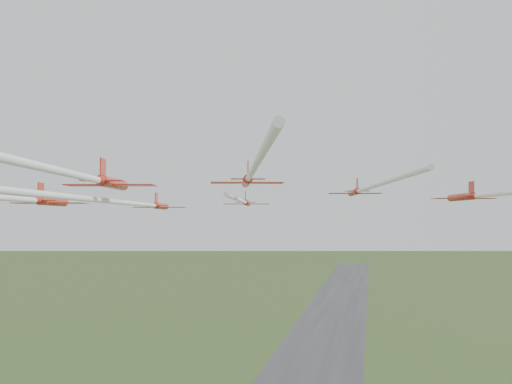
% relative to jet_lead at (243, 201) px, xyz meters
% --- Properties ---
extents(runway, '(38.00, 900.00, 0.04)m').
position_rel_jet_lead_xyz_m(runway, '(-1.47, 192.58, -60.15)').
color(runway, '#333336').
rests_on(runway, ground).
extents(jet_lead, '(10.17, 43.39, 2.46)m').
position_rel_jet_lead_xyz_m(jet_lead, '(0.00, 0.00, 0.00)').
color(jet_lead, red).
extents(jet_row2_left, '(13.47, 61.73, 2.48)m').
position_rel_jet_lead_xyz_m(jet_row2_left, '(-9.70, -21.64, -0.84)').
color(jet_row2_left, red).
extents(jet_row2_right, '(11.27, 48.32, 2.37)m').
position_rel_jet_lead_xyz_m(jet_row2_right, '(20.01, -14.82, 1.19)').
color(jet_row2_right, red).
extents(jet_row3_left, '(12.29, 44.08, 2.91)m').
position_rel_jet_lead_xyz_m(jet_row3_left, '(-20.40, -29.26, -0.48)').
color(jet_row3_left, red).
extents(jet_row3_mid, '(17.25, 53.82, 2.95)m').
position_rel_jet_lead_xyz_m(jet_row3_mid, '(6.98, -27.22, 2.29)').
color(jet_row3_mid, red).
extents(jet_row3_right, '(12.85, 42.62, 2.40)m').
position_rel_jet_lead_xyz_m(jet_row3_right, '(34.70, -20.28, 0.07)').
color(jet_row3_right, red).
extents(jet_row4_left, '(12.69, 45.90, 2.88)m').
position_rel_jet_lead_xyz_m(jet_row4_left, '(-5.17, -42.95, 1.03)').
color(jet_row4_left, red).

